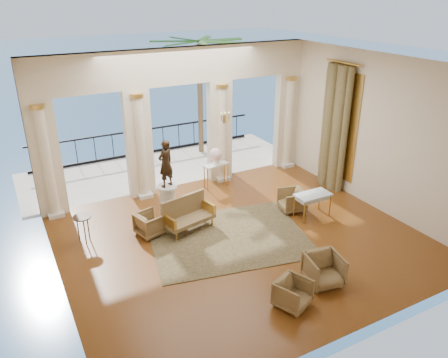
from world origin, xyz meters
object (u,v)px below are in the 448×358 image
armchair_b (324,268)px  console_table (216,168)px  armchair_c (292,199)px  armchair_d (150,223)px  settee (187,214)px  side_table (82,220)px  statue (166,164)px  armchair_a (293,292)px  pedestal (168,204)px  game_table (313,196)px

armchair_b → console_table: 5.78m
armchair_c → armchair_d: (-4.17, 0.67, -0.01)m
settee → side_table: settee is taller
statue → side_table: size_ratio=1.76×
armchair_a → side_table: (-3.27, 4.60, 0.31)m
pedestal → side_table: size_ratio=1.47×
armchair_d → game_table: bearing=-120.5°
armchair_c → statue: size_ratio=0.54×
settee → side_table: size_ratio=2.00×
settee → console_table: bearing=34.0°
armchair_d → statue: 1.64m
armchair_b → settee: (-1.69, 3.66, 0.07)m
armchair_c → pedestal: size_ratio=0.65×
game_table → statue: 4.28m
armchair_c → side_table: (-5.82, 1.11, 0.29)m
armchair_d → console_table: 3.54m
armchair_c → game_table: (0.29, -0.57, 0.28)m
game_table → armchair_a: bearing=-134.2°
armchair_d → console_table: (2.97, 1.90, 0.32)m
armchair_c → settee: settee is taller
statue → armchair_a: bearing=79.2°
armchair_d → side_table: (-1.65, 0.44, 0.30)m
armchair_c → settee: 3.21m
console_table → side_table: size_ratio=1.19×
armchair_a → armchair_c: 4.31m
armchair_a → armchair_c: bearing=30.9°
statue → side_table: statue is taller
armchair_a → game_table: game_table is taller
armchair_a → armchair_b: 1.10m
armchair_b → pedestal: size_ratio=0.71×
armchair_d → pedestal: size_ratio=0.63×
settee → pedestal: bearing=102.3°
armchair_b → statue: bearing=125.9°
armchair_a → game_table: (2.83, 2.92, 0.30)m
armchair_a → armchair_d: (-1.63, 4.16, 0.01)m
armchair_c → statue: statue is taller
pedestal → side_table: (-2.34, 0.00, 0.12)m
armchair_b → armchair_c: size_ratio=1.09×
side_table → console_table: bearing=17.6°
game_table → console_table: size_ratio=1.15×
side_table → game_table: bearing=-15.4°
armchair_a → pedestal: bearing=78.5°
settee → side_table: (-2.64, 0.64, 0.18)m
game_table → side_table: size_ratio=1.37×
statue → console_table: 2.92m
statue → pedestal: bearing=180.0°
console_table → armchair_d: bearing=-157.8°
settee → armchair_a: bearing=-93.8°
settee → game_table: 3.63m
settee → pedestal: (-0.30, 0.64, 0.07)m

